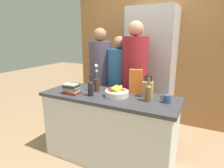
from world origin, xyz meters
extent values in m
plane|color=#A37F5B|center=(0.00, 0.00, 0.00)|extent=(14.00, 14.00, 0.00)
cube|color=silver|center=(0.00, 0.00, 0.42)|extent=(1.62, 0.62, 0.85)
cube|color=#38383D|center=(0.00, 0.00, 0.87)|extent=(1.69, 0.65, 0.04)
cube|color=#9E6B3D|center=(0.00, 1.54, 1.30)|extent=(2.89, 0.12, 2.60)
cube|color=#B7B7BC|center=(0.18, 1.18, 1.02)|extent=(0.75, 0.60, 2.03)
cylinder|color=#B7B7BC|center=(0.13, 0.86, 1.12)|extent=(0.02, 0.02, 1.12)
cylinder|color=silver|center=(0.11, -0.01, 0.92)|extent=(0.29, 0.29, 0.06)
torus|color=silver|center=(0.11, -0.01, 0.95)|extent=(0.29, 0.29, 0.03)
sphere|color=red|center=(0.03, -0.01, 0.96)|extent=(0.07, 0.07, 0.07)
sphere|color=#C64C23|center=(0.16, 0.05, 0.95)|extent=(0.07, 0.07, 0.07)
sphere|color=#99B233|center=(0.03, 0.02, 0.95)|extent=(0.08, 0.08, 0.08)
sphere|color=#99B233|center=(0.10, 0.05, 0.95)|extent=(0.07, 0.07, 0.07)
sphere|color=#99B233|center=(0.11, 0.05, 0.96)|extent=(0.07, 0.07, 0.07)
cylinder|color=yellow|center=(0.12, 0.02, 0.97)|extent=(0.04, 0.15, 0.03)
cylinder|color=yellow|center=(0.10, 0.02, 0.98)|extent=(0.07, 0.17, 0.03)
cylinder|color=yellow|center=(0.08, -0.02, 0.99)|extent=(0.04, 0.15, 0.03)
cube|color=tan|center=(0.44, 0.13, 0.98)|extent=(0.12, 0.10, 0.19)
cylinder|color=black|center=(0.40, 0.15, 1.10)|extent=(0.01, 0.01, 0.07)
cylinder|color=black|center=(0.43, 0.13, 1.11)|extent=(0.01, 0.01, 0.09)
cylinder|color=black|center=(0.45, 0.12, 1.11)|extent=(0.01, 0.01, 0.09)
cylinder|color=black|center=(0.48, 0.13, 1.10)|extent=(0.01, 0.01, 0.08)
cylinder|color=#4C2D1E|center=(-0.21, 0.07, 0.97)|extent=(0.07, 0.07, 0.16)
cylinder|color=#477538|center=(-0.21, 0.07, 1.10)|extent=(0.01, 0.01, 0.11)
sphere|color=white|center=(-0.21, 0.07, 1.15)|extent=(0.03, 0.03, 0.03)
cylinder|color=#477538|center=(-0.21, 0.07, 1.13)|extent=(0.02, 0.01, 0.16)
sphere|color=white|center=(-0.21, 0.08, 1.21)|extent=(0.03, 0.03, 0.03)
cylinder|color=#477538|center=(-0.22, 0.07, 1.10)|extent=(0.01, 0.01, 0.12)
sphere|color=white|center=(-0.22, 0.07, 1.16)|extent=(0.03, 0.03, 0.03)
cylinder|color=#477538|center=(-0.22, 0.07, 1.14)|extent=(0.01, 0.01, 0.18)
sphere|color=white|center=(-0.22, 0.06, 1.23)|extent=(0.04, 0.04, 0.04)
cylinder|color=#477538|center=(-0.21, 0.06, 1.13)|extent=(0.02, 0.01, 0.18)
sphere|color=white|center=(-0.21, 0.06, 1.22)|extent=(0.04, 0.04, 0.04)
cube|color=orange|center=(0.26, 0.22, 1.04)|extent=(0.17, 0.10, 0.30)
cylinder|color=#334770|center=(0.69, 0.04, 0.93)|extent=(0.08, 0.08, 0.09)
torus|color=#334770|center=(0.64, 0.05, 0.93)|extent=(0.06, 0.02, 0.06)
cube|color=maroon|center=(-0.45, -0.16, 0.90)|extent=(0.20, 0.15, 0.03)
cube|color=#B7A88E|center=(-0.45, -0.16, 0.92)|extent=(0.19, 0.13, 0.02)
cube|color=#B7A88E|center=(-0.45, -0.16, 0.94)|extent=(0.17, 0.13, 0.02)
cube|color=#99844C|center=(-0.45, -0.16, 0.96)|extent=(0.20, 0.13, 0.02)
cube|color=#232328|center=(-0.45, -0.16, 0.98)|extent=(0.18, 0.17, 0.03)
cube|color=#B7A88E|center=(-0.45, -0.17, 1.00)|extent=(0.18, 0.13, 0.02)
cylinder|color=brown|center=(0.49, -0.01, 0.97)|extent=(0.07, 0.07, 0.17)
cone|color=brown|center=(0.49, -0.01, 1.07)|extent=(0.07, 0.07, 0.03)
cylinder|color=brown|center=(0.49, -0.01, 1.12)|extent=(0.03, 0.03, 0.07)
cylinder|color=black|center=(-0.18, -0.13, 0.97)|extent=(0.07, 0.07, 0.16)
cone|color=black|center=(-0.18, -0.13, 1.06)|extent=(0.07, 0.07, 0.03)
cylinder|color=black|center=(-0.18, -0.13, 1.11)|extent=(0.03, 0.03, 0.07)
cube|color=#383842|center=(-0.47, 0.60, 0.41)|extent=(0.28, 0.19, 0.82)
cylinder|color=#4C4256|center=(-0.47, 0.60, 1.17)|extent=(0.36, 0.36, 0.69)
sphere|color=#996B4C|center=(-0.47, 0.60, 1.61)|extent=(0.20, 0.20, 0.20)
cube|color=#383842|center=(-0.15, 0.62, 0.38)|extent=(0.28, 0.19, 0.76)
cylinder|color=#2D6093|center=(-0.15, 0.62, 1.08)|extent=(0.35, 0.35, 0.64)
sphere|color=#996B4C|center=(-0.15, 0.62, 1.49)|extent=(0.18, 0.18, 0.18)
cube|color=#383842|center=(0.11, 0.58, 0.43)|extent=(0.33, 0.26, 0.86)
cylinder|color=maroon|center=(0.11, 0.58, 1.22)|extent=(0.37, 0.37, 0.72)
sphere|color=tan|center=(0.11, 0.58, 1.69)|extent=(0.21, 0.21, 0.21)
camera|label=1|loc=(1.02, -1.93, 1.59)|focal=30.00mm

